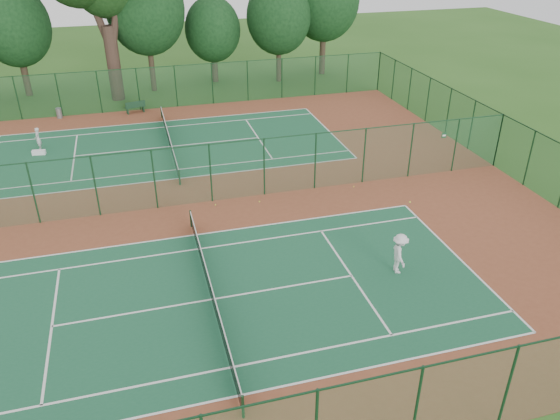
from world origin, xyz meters
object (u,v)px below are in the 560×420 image
object	(u,v)px
trash_bin	(59,113)
bench	(135,107)
kit_bag	(39,152)
player_far	(38,139)
player_near	(399,253)

from	to	relation	value
trash_bin	bench	xyz separation A→B (m)	(5.94, -0.39, 0.12)
trash_bin	kit_bag	size ratio (longest dim) A/B	0.94
trash_bin	kit_bag	distance (m)	7.71
player_far	kit_bag	xyz separation A→B (m)	(0.03, -0.99, -0.63)
player_near	player_far	world-z (taller)	player_near
player_near	kit_bag	distance (m)	25.82
player_far	trash_bin	size ratio (longest dim) A/B	1.93
player_far	bench	size ratio (longest dim) A/B	0.92
player_near	bench	xyz separation A→B (m)	(-10.51, 26.45, -0.46)
player_near	trash_bin	xyz separation A→B (m)	(-16.45, 26.84, -0.58)
player_near	bench	bearing A→B (deg)	32.17
player_far	trash_bin	distance (m)	6.74
player_near	player_far	distance (m)	26.56
player_near	kit_bag	world-z (taller)	player_near
player_near	bench	world-z (taller)	player_near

